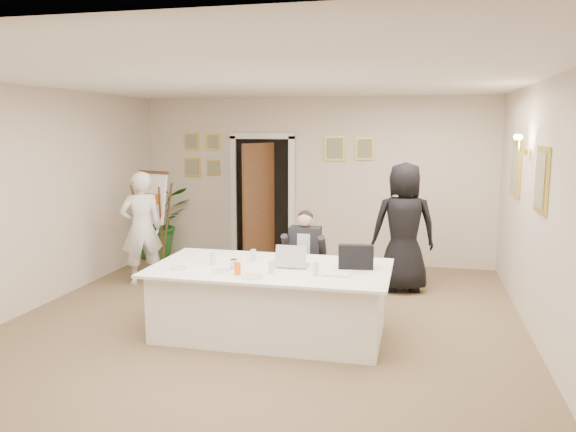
{
  "coord_description": "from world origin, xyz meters",
  "views": [
    {
      "loc": [
        1.72,
        -5.88,
        2.28
      ],
      "look_at": [
        0.22,
        0.6,
        1.24
      ],
      "focal_mm": 35.0,
      "sensor_mm": 36.0,
      "label": 1
    }
  ],
  "objects_px": {
    "potted_palm": "(156,222)",
    "laptop_bag": "(356,257)",
    "laptop": "(293,254)",
    "steel_jug": "(234,264)",
    "oj_glass": "(237,269)",
    "conference_table": "(271,300)",
    "standing_woman": "(404,227)",
    "standing_man": "(141,228)",
    "paper_stack": "(337,274)",
    "flip_chart": "(157,227)",
    "seated_man": "(304,259)"
  },
  "relations": [
    {
      "from": "potted_palm",
      "to": "laptop_bag",
      "type": "relative_size",
      "value": 3.37
    },
    {
      "from": "standing_woman",
      "to": "laptop_bag",
      "type": "relative_size",
      "value": 4.84
    },
    {
      "from": "potted_palm",
      "to": "laptop",
      "type": "relative_size",
      "value": 3.53
    },
    {
      "from": "flip_chart",
      "to": "laptop_bag",
      "type": "xyz_separation_m",
      "value": [
        3.37,
        -2.08,
        0.17
      ]
    },
    {
      "from": "potted_palm",
      "to": "oj_glass",
      "type": "distance_m",
      "value": 4.59
    },
    {
      "from": "conference_table",
      "to": "laptop_bag",
      "type": "xyz_separation_m",
      "value": [
        0.92,
        0.12,
        0.51
      ]
    },
    {
      "from": "potted_palm",
      "to": "oj_glass",
      "type": "height_order",
      "value": "potted_palm"
    },
    {
      "from": "seated_man",
      "to": "flip_chart",
      "type": "xyz_separation_m",
      "value": [
        -2.61,
        1.16,
        0.11
      ]
    },
    {
      "from": "conference_table",
      "to": "standing_woman",
      "type": "bearing_deg",
      "value": 56.21
    },
    {
      "from": "paper_stack",
      "to": "standing_woman",
      "type": "bearing_deg",
      "value": 74.71
    },
    {
      "from": "laptop",
      "to": "seated_man",
      "type": "bearing_deg",
      "value": 93.38
    },
    {
      "from": "standing_man",
      "to": "paper_stack",
      "type": "distance_m",
      "value": 3.6
    },
    {
      "from": "flip_chart",
      "to": "laptop_bag",
      "type": "height_order",
      "value": "flip_chart"
    },
    {
      "from": "laptop_bag",
      "to": "paper_stack",
      "type": "relative_size",
      "value": 1.34
    },
    {
      "from": "steel_jug",
      "to": "paper_stack",
      "type": "bearing_deg",
      "value": -0.0
    },
    {
      "from": "standing_woman",
      "to": "flip_chart",
      "type": "bearing_deg",
      "value": -12.83
    },
    {
      "from": "flip_chart",
      "to": "standing_man",
      "type": "relative_size",
      "value": 0.96
    },
    {
      "from": "laptop_bag",
      "to": "seated_man",
      "type": "bearing_deg",
      "value": 122.45
    },
    {
      "from": "conference_table",
      "to": "standing_man",
      "type": "distance_m",
      "value": 2.88
    },
    {
      "from": "laptop_bag",
      "to": "steel_jug",
      "type": "relative_size",
      "value": 3.43
    },
    {
      "from": "laptop",
      "to": "paper_stack",
      "type": "xyz_separation_m",
      "value": [
        0.52,
        -0.28,
        -0.12
      ]
    },
    {
      "from": "standing_man",
      "to": "paper_stack",
      "type": "xyz_separation_m",
      "value": [
        3.13,
        -1.77,
        -0.04
      ]
    },
    {
      "from": "potted_palm",
      "to": "paper_stack",
      "type": "relative_size",
      "value": 4.53
    },
    {
      "from": "conference_table",
      "to": "potted_palm",
      "type": "xyz_separation_m",
      "value": [
        -2.97,
        3.26,
        0.24
      ]
    },
    {
      "from": "conference_table",
      "to": "flip_chart",
      "type": "xyz_separation_m",
      "value": [
        -2.44,
        2.2,
        0.35
      ]
    },
    {
      "from": "laptop",
      "to": "flip_chart",
      "type": "bearing_deg",
      "value": 141.14
    },
    {
      "from": "potted_palm",
      "to": "laptop_bag",
      "type": "xyz_separation_m",
      "value": [
        3.9,
        -3.15,
        0.27
      ]
    },
    {
      "from": "potted_palm",
      "to": "steel_jug",
      "type": "xyz_separation_m",
      "value": [
        2.62,
        -3.46,
        0.2
      ]
    },
    {
      "from": "potted_palm",
      "to": "paper_stack",
      "type": "bearing_deg",
      "value": -42.85
    },
    {
      "from": "standing_man",
      "to": "potted_palm",
      "type": "relative_size",
      "value": 1.31
    },
    {
      "from": "conference_table",
      "to": "steel_jug",
      "type": "distance_m",
      "value": 0.6
    },
    {
      "from": "paper_stack",
      "to": "steel_jug",
      "type": "bearing_deg",
      "value": 180.0
    },
    {
      "from": "potted_palm",
      "to": "conference_table",
      "type": "bearing_deg",
      "value": -47.66
    },
    {
      "from": "potted_palm",
      "to": "seated_man",
      "type": "bearing_deg",
      "value": -35.27
    },
    {
      "from": "flip_chart",
      "to": "standing_woman",
      "type": "distance_m",
      "value": 3.83
    },
    {
      "from": "conference_table",
      "to": "oj_glass",
      "type": "height_order",
      "value": "oj_glass"
    },
    {
      "from": "laptop_bag",
      "to": "paper_stack",
      "type": "xyz_separation_m",
      "value": [
        -0.16,
        -0.32,
        -0.12
      ]
    },
    {
      "from": "conference_table",
      "to": "oj_glass",
      "type": "xyz_separation_m",
      "value": [
        -0.24,
        -0.42,
        0.45
      ]
    },
    {
      "from": "conference_table",
      "to": "laptop_bag",
      "type": "distance_m",
      "value": 1.06
    },
    {
      "from": "oj_glass",
      "to": "conference_table",
      "type": "bearing_deg",
      "value": 59.9
    },
    {
      "from": "laptop",
      "to": "steel_jug",
      "type": "height_order",
      "value": "laptop"
    },
    {
      "from": "conference_table",
      "to": "standing_woman",
      "type": "xyz_separation_m",
      "value": [
        1.38,
        2.06,
        0.52
      ]
    },
    {
      "from": "paper_stack",
      "to": "steel_jug",
      "type": "height_order",
      "value": "steel_jug"
    },
    {
      "from": "seated_man",
      "to": "standing_man",
      "type": "height_order",
      "value": "standing_man"
    },
    {
      "from": "standing_woman",
      "to": "oj_glass",
      "type": "relative_size",
      "value": 14.04
    },
    {
      "from": "conference_table",
      "to": "potted_palm",
      "type": "distance_m",
      "value": 4.42
    },
    {
      "from": "flip_chart",
      "to": "oj_glass",
      "type": "relative_size",
      "value": 12.25
    },
    {
      "from": "seated_man",
      "to": "steel_jug",
      "type": "xyz_separation_m",
      "value": [
        -0.53,
        -1.24,
        0.2
      ]
    },
    {
      "from": "flip_chart",
      "to": "standing_woman",
      "type": "relative_size",
      "value": 0.87
    },
    {
      "from": "laptop",
      "to": "potted_palm",
      "type": "bearing_deg",
      "value": 134.74
    }
  ]
}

